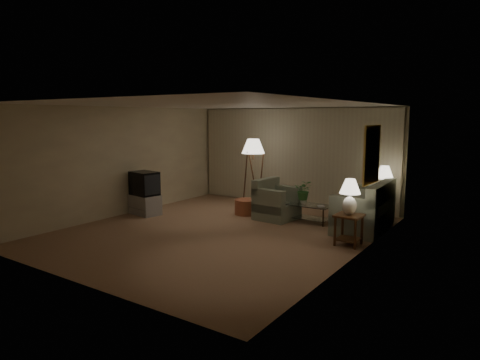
% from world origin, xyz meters
% --- Properties ---
extents(ground, '(7.00, 7.00, 0.00)m').
position_xyz_m(ground, '(0.00, 0.00, 0.00)').
color(ground, '#A17C58').
rests_on(ground, ground).
extents(room_shell, '(6.04, 7.02, 2.72)m').
position_xyz_m(room_shell, '(0.02, 1.51, 1.75)').
color(room_shell, beige).
rests_on(room_shell, ground).
extents(sofa, '(1.98, 1.12, 0.84)m').
position_xyz_m(sofa, '(2.50, 1.96, 0.42)').
color(sofa, gray).
rests_on(sofa, ground).
extents(armchair, '(1.07, 1.03, 0.76)m').
position_xyz_m(armchair, '(0.46, 1.69, 0.38)').
color(armchair, gray).
rests_on(armchair, ground).
extents(side_table_near, '(0.49, 0.49, 0.60)m').
position_xyz_m(side_table_near, '(2.65, 0.61, 0.41)').
color(side_table_near, '#3D2610').
rests_on(side_table_near, ground).
extents(side_table_far, '(0.46, 0.38, 0.60)m').
position_xyz_m(side_table_far, '(2.65, 2.90, 0.39)').
color(side_table_far, '#3D2610').
rests_on(side_table_far, ground).
extents(table_lamp_near, '(0.40, 0.40, 0.69)m').
position_xyz_m(table_lamp_near, '(2.65, 0.61, 1.01)').
color(table_lamp_near, white).
rests_on(table_lamp_near, side_table_near).
extents(table_lamp_far, '(0.42, 0.42, 0.72)m').
position_xyz_m(table_lamp_far, '(2.65, 2.90, 1.03)').
color(table_lamp_far, white).
rests_on(table_lamp_far, side_table_far).
extents(coffee_table, '(1.02, 0.55, 0.41)m').
position_xyz_m(coffee_table, '(1.24, 1.86, 0.28)').
color(coffee_table, silver).
rests_on(coffee_table, ground).
extents(tv_cabinet, '(0.95, 0.75, 0.50)m').
position_xyz_m(tv_cabinet, '(-2.55, 0.27, 0.25)').
color(tv_cabinet, '#A3A3A6').
rests_on(tv_cabinet, ground).
extents(crt_tv, '(0.85, 0.72, 0.59)m').
position_xyz_m(crt_tv, '(-2.55, 0.27, 0.80)').
color(crt_tv, black).
rests_on(crt_tv, tv_cabinet).
extents(floor_lamp, '(0.61, 0.61, 1.88)m').
position_xyz_m(floor_lamp, '(-0.63, 2.35, 0.98)').
color(floor_lamp, '#3D2610').
rests_on(floor_lamp, ground).
extents(ottoman, '(0.62, 0.62, 0.38)m').
position_xyz_m(ottoman, '(-0.43, 1.70, 0.19)').
color(ottoman, '#B0643B').
rests_on(ottoman, ground).
extents(vase, '(0.15, 0.15, 0.16)m').
position_xyz_m(vase, '(1.09, 1.86, 0.49)').
color(vase, white).
rests_on(vase, coffee_table).
extents(flowers, '(0.52, 0.48, 0.47)m').
position_xyz_m(flowers, '(1.09, 1.86, 0.81)').
color(flowers, '#397B36').
rests_on(flowers, vase).
extents(book, '(0.26, 0.27, 0.02)m').
position_xyz_m(book, '(1.49, 1.76, 0.42)').
color(book, olive).
rests_on(book, coffee_table).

